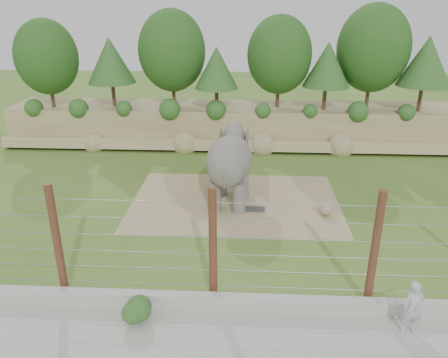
{
  "coord_description": "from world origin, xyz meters",
  "views": [
    {
      "loc": [
        0.98,
        -16.33,
        9.13
      ],
      "look_at": [
        0.0,
        2.0,
        1.6
      ],
      "focal_mm": 35.0,
      "sensor_mm": 36.0,
      "label": 1
    }
  ],
  "objects_px": {
    "stone_ball": "(326,209)",
    "zookeeper": "(413,308)",
    "barrier_fence": "(213,246)",
    "elephant": "(229,170)"
  },
  "relations": [
    {
      "from": "stone_ball",
      "to": "zookeeper",
      "type": "height_order",
      "value": "zookeeper"
    },
    {
      "from": "elephant",
      "to": "stone_ball",
      "type": "relative_size",
      "value": 6.92
    },
    {
      "from": "barrier_fence",
      "to": "zookeeper",
      "type": "distance_m",
      "value": 6.15
    },
    {
      "from": "stone_ball",
      "to": "zookeeper",
      "type": "bearing_deg",
      "value": -80.69
    },
    {
      "from": "stone_ball",
      "to": "zookeeper",
      "type": "relative_size",
      "value": 0.36
    },
    {
      "from": "elephant",
      "to": "barrier_fence",
      "type": "xyz_separation_m",
      "value": [
        -0.21,
        -7.34,
        0.26
      ]
    },
    {
      "from": "zookeeper",
      "to": "stone_ball",
      "type": "bearing_deg",
      "value": 90.66
    },
    {
      "from": "elephant",
      "to": "barrier_fence",
      "type": "height_order",
      "value": "barrier_fence"
    },
    {
      "from": "stone_ball",
      "to": "zookeeper",
      "type": "xyz_separation_m",
      "value": [
        1.24,
        -7.57,
        0.54
      ]
    },
    {
      "from": "elephant",
      "to": "stone_ball",
      "type": "xyz_separation_m",
      "value": [
        4.44,
        -1.07,
        -1.41
      ]
    }
  ]
}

